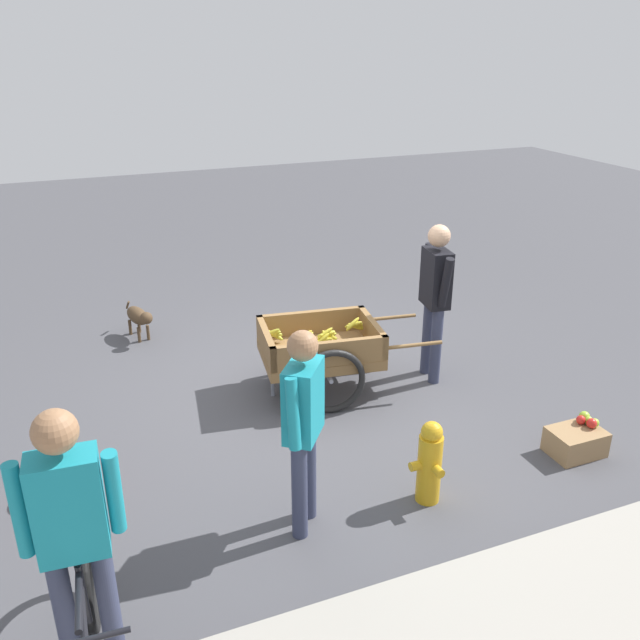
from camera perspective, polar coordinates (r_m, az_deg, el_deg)
ground_plane at (r=6.63m, az=-0.01°, el=-5.98°), size 24.00×24.00×0.00m
fruit_cart at (r=6.44m, az=0.03°, el=-2.56°), size 1.74×1.02×0.72m
vendor_person at (r=6.58m, az=9.79°, el=2.58°), size 0.25×0.57×1.60m
cyclist_person at (r=3.69m, az=-20.36°, el=-16.03°), size 0.52×0.22×1.63m
dog at (r=7.89m, az=-15.17°, el=0.28°), size 0.28×0.66×0.40m
fire_hydrant at (r=5.09m, az=9.30°, el=-11.85°), size 0.25×0.25×0.67m
plastic_bucket at (r=5.53m, az=-21.18°, el=-12.64°), size 0.27×0.27×0.27m
apple_crate at (r=6.04m, az=20.98°, el=-9.52°), size 0.44×0.32×0.31m
bystander_person at (r=4.48m, az=-1.42°, el=-8.18°), size 0.37×0.48×1.51m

